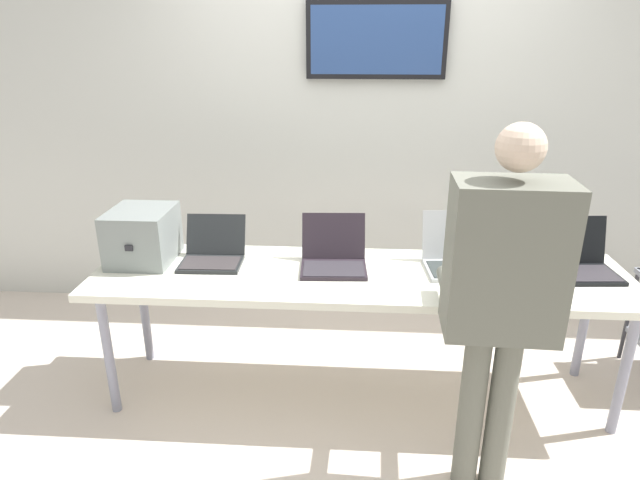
# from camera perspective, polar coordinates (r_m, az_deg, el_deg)

# --- Properties ---
(ground) EXTENTS (8.00, 8.00, 0.04)m
(ground) POSITION_cam_1_polar(r_m,az_deg,el_deg) (3.22, 3.92, -15.87)
(ground) COLOR beige
(back_wall) EXTENTS (8.00, 0.11, 2.52)m
(back_wall) POSITION_cam_1_polar(r_m,az_deg,el_deg) (3.76, 4.47, 11.17)
(back_wall) COLOR beige
(back_wall) RESTS_ON ground
(workbench) EXTENTS (2.80, 0.70, 0.74)m
(workbench) POSITION_cam_1_polar(r_m,az_deg,el_deg) (2.85, 4.27, -4.42)
(workbench) COLOR silver
(workbench) RESTS_ON ground
(equipment_box) EXTENTS (0.32, 0.38, 0.29)m
(equipment_box) POSITION_cam_1_polar(r_m,az_deg,el_deg) (3.09, -18.21, 0.47)
(equipment_box) COLOR slate
(equipment_box) RESTS_ON workbench
(laptop_station_0) EXTENTS (0.34, 0.33, 0.23)m
(laptop_station_0) POSITION_cam_1_polar(r_m,az_deg,el_deg) (3.01, -11.24, -1.29)
(laptop_station_0) COLOR black
(laptop_station_0) RESTS_ON workbench
(laptop_station_1) EXTENTS (0.36, 0.36, 0.25)m
(laptop_station_1) POSITION_cam_1_polar(r_m,az_deg,el_deg) (2.89, 1.44, -1.71)
(laptop_station_1) COLOR #261E26
(laptop_station_1) RESTS_ON workbench
(laptop_station_2) EXTENTS (0.35, 0.37, 0.28)m
(laptop_station_2) POSITION_cam_1_polar(r_m,az_deg,el_deg) (2.96, 14.10, -1.67)
(laptop_station_2) COLOR #B0B3B6
(laptop_station_2) RESTS_ON workbench
(laptop_station_3) EXTENTS (0.39, 0.35, 0.27)m
(laptop_station_3) POSITION_cam_1_polar(r_m,az_deg,el_deg) (3.12, 25.41, -1.98)
(laptop_station_3) COLOR black
(laptop_station_3) RESTS_ON workbench
(person) EXTENTS (0.45, 0.60, 1.62)m
(person) POSITION_cam_1_polar(r_m,az_deg,el_deg) (2.25, 18.62, -4.65)
(person) COLOR #65665B
(person) RESTS_ON ground
(coffee_mug) EXTENTS (0.07, 0.07, 0.09)m
(coffee_mug) POSITION_cam_1_polar(r_m,az_deg,el_deg) (2.69, 18.91, -5.06)
(coffee_mug) COLOR #26232C
(coffee_mug) RESTS_ON workbench
(paper_sheet) EXTENTS (0.23, 0.31, 0.00)m
(paper_sheet) POSITION_cam_1_polar(r_m,az_deg,el_deg) (2.81, 21.12, -5.14)
(paper_sheet) COLOR white
(paper_sheet) RESTS_ON workbench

